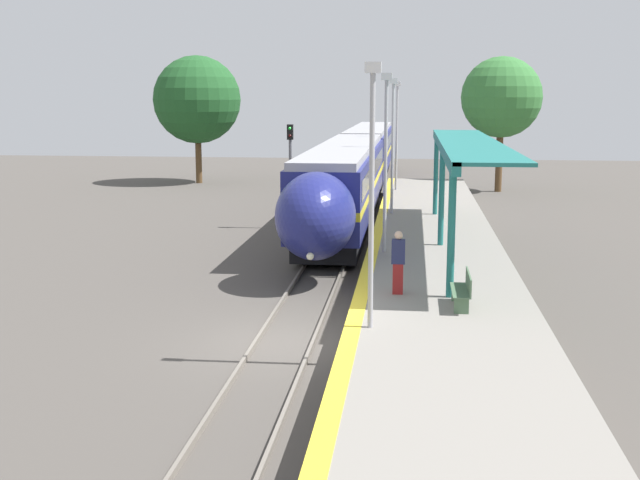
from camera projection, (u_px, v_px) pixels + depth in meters
ground_plane at (285, 343)px, 20.35m from camera, size 120.00×120.00×0.00m
rail_left at (258, 339)px, 20.42m from camera, size 0.08×90.00×0.15m
rail_right at (314, 341)px, 20.26m from camera, size 0.08×90.00×0.15m
train at (358, 164)px, 46.43m from camera, size 2.78×45.07×3.92m
platform_right at (444, 331)px, 19.82m from camera, size 4.72×64.00×0.95m
platform_bench at (464, 289)px, 20.10m from camera, size 0.44×1.65×0.89m
person_waiting at (398, 261)px, 21.40m from camera, size 0.36×0.23×1.71m
railway_signal at (290, 166)px, 37.26m from camera, size 0.28×0.28×4.87m
lamppost_near at (372, 181)px, 17.86m from camera, size 0.36×0.20×5.98m
lamppost_mid at (386, 152)px, 26.74m from camera, size 0.36×0.20×5.98m
lamppost_far at (393, 138)px, 35.62m from camera, size 0.36×0.20×5.98m
lamppost_farthest at (397, 129)px, 44.50m from camera, size 0.36×0.20×5.98m
station_canopy at (460, 148)px, 27.88m from camera, size 2.02×18.02×3.70m
background_tree_left at (197, 100)px, 56.22m from camera, size 6.12×6.12×8.93m
background_tree_right at (502, 98)px, 51.11m from camera, size 5.15×5.15×8.63m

